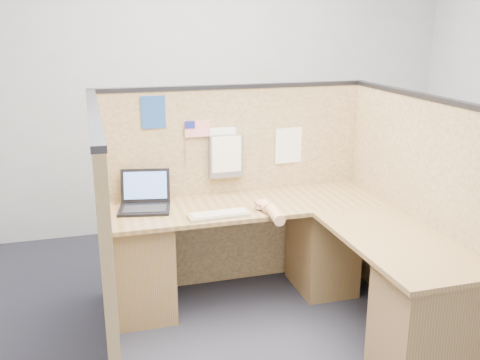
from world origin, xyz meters
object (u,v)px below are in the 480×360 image
object	(u,v)px
laptop	(143,199)
mouse	(263,207)
l_desk	(290,267)
keyboard	(219,215)

from	to	relation	value
laptop	mouse	bearing A→B (deg)	-8.50
l_desk	laptop	size ratio (longest dim) A/B	5.10
l_desk	keyboard	distance (m)	0.59
l_desk	laptop	distance (m)	1.10
l_desk	mouse	xyz separation A→B (m)	(-0.11, 0.24, 0.36)
laptop	keyboard	distance (m)	0.56
l_desk	mouse	distance (m)	0.45
laptop	keyboard	bearing A→B (deg)	-24.37
keyboard	laptop	bearing A→B (deg)	142.13
keyboard	mouse	bearing A→B (deg)	5.84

